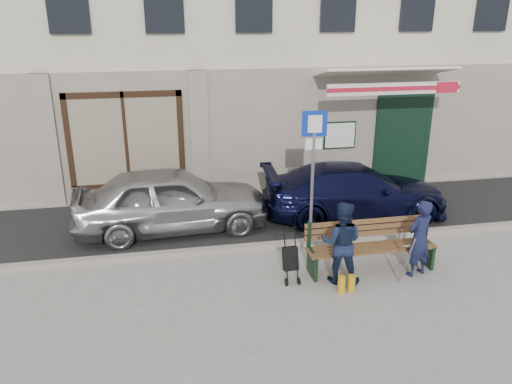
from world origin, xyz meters
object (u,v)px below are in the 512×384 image
object	(u,v)px
car_silver	(171,200)
man	(419,238)
bench	(369,247)
stroller	(291,260)
parking_sign	(313,155)
woman	(341,243)
car_navy	(355,191)

from	to	relation	value
car_silver	man	xyz separation A→B (m)	(4.28, -2.86, 0.01)
bench	man	world-z (taller)	man
man	stroller	world-z (taller)	man
parking_sign	man	world-z (taller)	parking_sign
parking_sign	bench	xyz separation A→B (m)	(0.65, -1.49, -1.37)
bench	woman	xyz separation A→B (m)	(-0.65, -0.29, 0.29)
car_navy	parking_sign	bearing A→B (deg)	130.36
car_silver	bench	size ratio (longest dim) A/B	1.73
car_navy	man	distance (m)	2.86
car_silver	parking_sign	distance (m)	3.21
woman	car_navy	bearing A→B (deg)	-93.26
man	woman	size ratio (longest dim) A/B	0.96
car_silver	parking_sign	xyz separation A→B (m)	(2.83, -1.04, 1.12)
parking_sign	stroller	size ratio (longest dim) A/B	2.98
stroller	bench	bearing A→B (deg)	-0.65
bench	woman	world-z (taller)	woman
man	car_navy	bearing A→B (deg)	-107.59
car_silver	stroller	bearing A→B (deg)	-146.50
parking_sign	car_silver	bearing A→B (deg)	163.20
car_navy	man	world-z (taller)	man
car_navy	stroller	world-z (taller)	car_navy
man	woman	xyz separation A→B (m)	(-1.45, 0.04, 0.03)
parking_sign	bench	world-z (taller)	parking_sign
woman	stroller	world-z (taller)	woman
man	woman	world-z (taller)	woman
car_navy	man	bearing A→B (deg)	-175.10
parking_sign	car_navy	bearing A→B (deg)	40.37
car_navy	bench	bearing A→B (deg)	167.45
woman	stroller	size ratio (longest dim) A/B	1.64
bench	woman	bearing A→B (deg)	-156.36
parking_sign	stroller	bearing A→B (deg)	-114.85
bench	man	xyz separation A→B (m)	(0.80, -0.33, 0.26)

